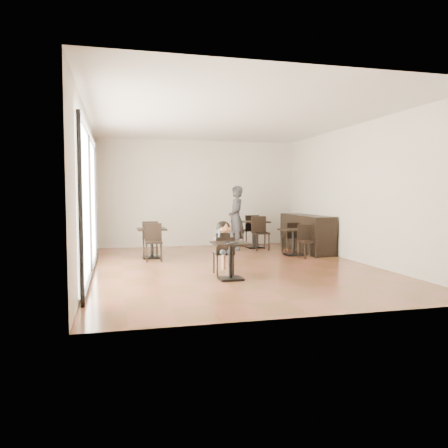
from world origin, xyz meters
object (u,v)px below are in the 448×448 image
object	(u,v)px
child_chair	(223,253)
chair_left_a	(150,238)
child_table	(231,261)
cafe_table_back	(255,234)
cafe_table_left	(152,243)
chair_back_b	(261,233)
cafe_table_mid	(293,242)
chair_mid_b	(307,242)
chair_left_b	(154,243)
chair_mid_a	(290,237)
child	(223,248)
chair_back_a	(250,230)
adult_patron	(236,218)

from	to	relation	value
child_chair	chair_left_a	distance (m)	3.32
child_table	chair_left_a	size ratio (longest dim) A/B	0.78
cafe_table_back	cafe_table_left	bearing A→B (deg)	-156.53
child_table	chair_back_b	world-z (taller)	chair_back_b
child_table	cafe_table_left	world-z (taller)	cafe_table_left
child_table	cafe_table_mid	size ratio (longest dim) A/B	1.02
chair_mid_b	chair_left_a	bearing A→B (deg)	152.44
chair_mid_b	chair_left_b	size ratio (longest dim) A/B	0.92
cafe_table_left	chair_mid_a	size ratio (longest dim) A/B	0.90
child	cafe_table_mid	size ratio (longest dim) A/B	1.54
cafe_table_back	chair_back_b	size ratio (longest dim) A/B	0.83
child_table	chair_back_b	size ratio (longest dim) A/B	0.73
chair_mid_b	child_table	bearing A→B (deg)	-145.34
chair_left_a	chair_back_a	bearing A→B (deg)	-156.02
child_chair	chair_back_b	bearing A→B (deg)	-119.74
chair_left_a	chair_back_a	xyz separation A→B (m)	(3.11, 1.23, 0.03)
adult_patron	chair_left_a	xyz separation A→B (m)	(-2.46, -0.50, -0.46)
adult_patron	chair_mid_b	bearing A→B (deg)	33.64
child_table	child_chair	size ratio (longest dim) A/B	0.83
adult_patron	chair_mid_b	xyz separation A→B (m)	(1.27, -1.99, -0.49)
chair_back_b	cafe_table_back	bearing A→B (deg)	91.01
cafe_table_mid	chair_back_a	size ratio (longest dim) A/B	0.72
chair_back_b	chair_back_a	bearing A→B (deg)	91.01
adult_patron	child_chair	bearing A→B (deg)	-18.33
child	adult_patron	world-z (taller)	adult_patron
cafe_table_mid	chair_mid_a	size ratio (longest dim) A/B	0.83
child_table	chair_mid_b	size ratio (longest dim) A/B	0.85
child_chair	chair_left_a	size ratio (longest dim) A/B	0.94
chair_mid_a	chair_mid_b	bearing A→B (deg)	84.18
child	adult_patron	distance (m)	3.83
child_chair	chair_back_a	world-z (taller)	chair_back_a
cafe_table_back	chair_mid_b	world-z (taller)	chair_mid_b
child_table	adult_patron	size ratio (longest dim) A/B	0.38
child_chair	chair_back_a	xyz separation A→B (m)	(1.91, 4.33, 0.06)
adult_patron	chair_left_a	world-z (taller)	adult_patron
adult_patron	cafe_table_left	bearing A→B (deg)	-65.86
cafe_table_left	child_chair	bearing A→B (deg)	-64.91
cafe_table_mid	chair_mid_b	world-z (taller)	chair_mid_b
chair_mid_a	chair_mid_b	size ratio (longest dim) A/B	1.00
chair_left_a	chair_left_b	size ratio (longest dim) A/B	1.00
child	chair_left_b	xyz separation A→B (m)	(-1.19, 2.00, -0.08)
child_chair	chair_mid_a	xyz separation A→B (m)	(2.53, 2.71, -0.01)
child_chair	chair_mid_a	world-z (taller)	child_chair
cafe_table_left	chair_mid_b	xyz separation A→B (m)	(3.73, -0.94, 0.04)
chair_back_a	chair_mid_a	bearing A→B (deg)	112.03
cafe_table_left	chair_left_b	distance (m)	0.56
child_table	chair_back_b	distance (m)	4.34
cafe_table_left	chair_back_a	size ratio (longest dim) A/B	0.78
chair_back_b	adult_patron	bearing A→B (deg)	159.97
adult_patron	chair_mid_b	distance (m)	2.41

